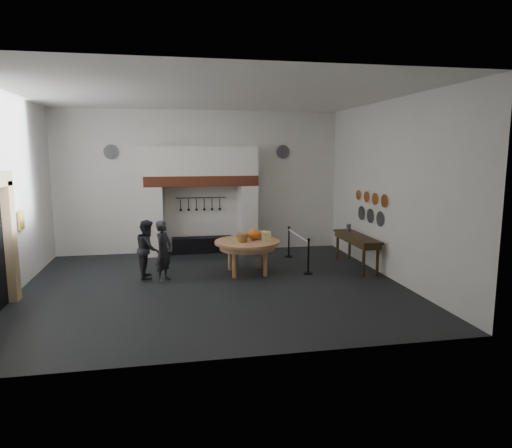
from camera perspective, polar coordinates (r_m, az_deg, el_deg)
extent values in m
cube|color=black|center=(11.19, -5.29, -7.65)|extent=(9.00, 8.00, 0.02)
cube|color=silver|center=(10.80, -5.64, 15.87)|extent=(9.00, 8.00, 0.02)
cube|color=silver|center=(14.74, -6.95, 5.25)|extent=(9.00, 0.02, 4.50)
cube|color=silver|center=(6.82, -2.24, 0.98)|extent=(9.00, 0.02, 4.50)
cube|color=silver|center=(11.27, -28.91, 3.05)|extent=(0.02, 8.00, 4.50)
cube|color=silver|center=(12.05, 16.42, 4.12)|extent=(0.02, 8.00, 4.50)
cube|color=silver|center=(14.49, -12.60, 0.36)|extent=(0.55, 0.70, 2.15)
cube|color=silver|center=(14.69, -1.02, 0.69)|extent=(0.55, 0.70, 2.15)
cube|color=#9E442B|center=(14.39, -6.86, 5.40)|extent=(3.50, 0.72, 0.32)
cube|color=silver|center=(14.36, -6.91, 7.83)|extent=(3.50, 0.70, 0.90)
cube|color=black|center=(14.73, -6.73, -2.61)|extent=(1.90, 0.45, 0.50)
cylinder|color=black|center=(14.70, -6.90, 3.28)|extent=(1.60, 0.02, 0.02)
cube|color=tan|center=(11.07, -28.42, -1.97)|extent=(0.22, 0.30, 2.60)
cube|color=gold|center=(12.09, -27.30, 0.39)|extent=(0.05, 0.34, 0.44)
cylinder|color=tan|center=(12.07, -1.11, -2.27)|extent=(1.87, 1.87, 0.07)
ellipsoid|color=orange|center=(12.16, -0.27, -1.27)|extent=(0.36, 0.36, 0.31)
cube|color=#D2C67D|center=(12.08, 1.26, -1.51)|extent=(0.22, 0.22, 0.24)
cube|color=#EDD08D|center=(12.37, 0.88, -1.36)|extent=(0.18, 0.18, 0.20)
cone|color=olive|center=(11.87, -1.71, -1.75)|extent=(0.35, 0.35, 0.22)
ellipsoid|color=olive|center=(12.37, -1.85, -1.52)|extent=(0.31, 0.18, 0.13)
imported|color=#222227|center=(11.58, -11.48, -3.33)|extent=(0.59, 0.66, 1.52)
imported|color=black|center=(11.99, -13.37, -3.04)|extent=(0.57, 0.73, 1.50)
cube|color=#3C2C15|center=(13.00, 12.48, -1.54)|extent=(0.55, 2.20, 0.06)
cylinder|color=#47474B|center=(13.52, 11.50, -0.50)|extent=(0.12, 0.12, 0.22)
cylinder|color=#C6662D|center=(12.24, 15.76, 2.80)|extent=(0.03, 0.34, 0.34)
cylinder|color=#C6662D|center=(12.73, 14.66, 3.08)|extent=(0.03, 0.32, 0.32)
cylinder|color=#C6662D|center=(13.23, 13.63, 3.33)|extent=(0.03, 0.30, 0.30)
cylinder|color=#C6662D|center=(13.73, 12.69, 3.56)|extent=(0.03, 0.28, 0.28)
cylinder|color=#4C4C51|center=(12.48, 15.25, 0.62)|extent=(0.03, 0.40, 0.40)
cylinder|color=#4C4C51|center=(13.01, 14.10, 1.00)|extent=(0.03, 0.40, 0.40)
cylinder|color=#4C4C51|center=(13.55, 13.03, 1.35)|extent=(0.03, 0.40, 0.40)
cylinder|color=#4C4C51|center=(14.73, -17.67, 8.59)|extent=(0.44, 0.03, 0.44)
cylinder|color=#4C4C51|center=(15.10, 3.39, 8.99)|extent=(0.44, 0.03, 0.44)
cylinder|color=black|center=(12.14, 6.56, -4.14)|extent=(0.05, 0.05, 0.90)
cylinder|color=black|center=(14.02, 4.12, -2.33)|extent=(0.05, 0.05, 0.90)
cylinder|color=white|center=(13.00, 5.28, -1.45)|extent=(0.04, 2.00, 0.04)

